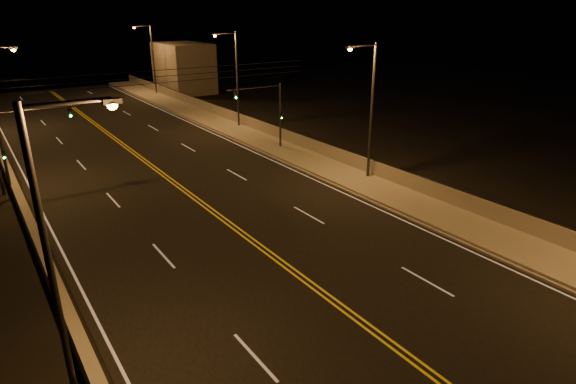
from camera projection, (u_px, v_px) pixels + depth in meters
road at (238, 230)px, 26.72m from camera, size 18.00×120.00×0.02m
sidewalk at (379, 190)px, 32.33m from camera, size 3.60×120.00×0.30m
curb at (359, 196)px, 31.38m from camera, size 0.14×120.00×0.15m
parapet_wall at (398, 176)px, 32.96m from camera, size 0.30×120.00×1.00m
jersey_barrier at (50, 273)px, 21.55m from camera, size 0.45×120.00×0.95m
distant_building_right at (184, 68)px, 70.17m from camera, size 6.00×10.00×6.89m
parapet_rail at (398, 169)px, 32.77m from camera, size 0.06×120.00×0.06m
lane_markings at (239, 231)px, 26.66m from camera, size 17.32×116.00×0.00m
streetlight_1 at (369, 105)px, 32.55m from camera, size 2.55×0.28×9.48m
streetlight_2 at (235, 74)px, 47.41m from camera, size 2.55×0.28×9.48m
streetlight_3 at (151, 56)px, 66.13m from camera, size 2.55×0.28×9.48m
streetlight_4 at (58, 249)px, 13.04m from camera, size 2.55×0.28×9.48m
traffic_signal_right at (270, 109)px, 40.26m from camera, size 5.11×0.31×5.74m
traffic_signal_left at (20, 141)px, 30.45m from camera, size 5.11×0.31×5.74m
overhead_wires at (164, 76)px, 31.42m from camera, size 22.00×0.03×0.83m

